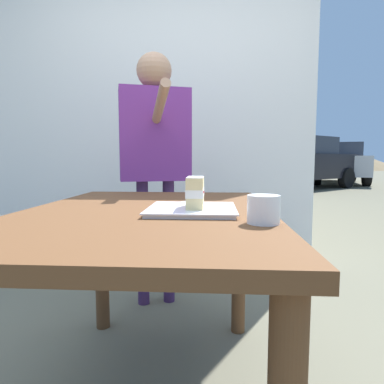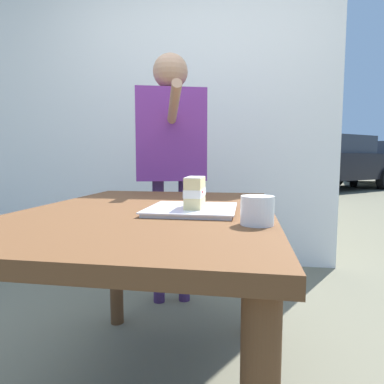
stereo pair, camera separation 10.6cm
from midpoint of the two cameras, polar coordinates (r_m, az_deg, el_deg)
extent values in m
cylinder|color=brown|center=(1.74, 6.32, -12.89)|extent=(0.07, 0.07, 0.68)
cylinder|color=brown|center=(1.85, -17.01, -11.96)|extent=(0.07, 0.07, 0.68)
cube|color=brown|center=(1.15, -10.33, -3.98)|extent=(1.21, 0.84, 0.04)
cube|color=white|center=(1.07, -2.85, -3.19)|extent=(0.27, 0.27, 0.01)
cube|color=white|center=(1.07, -2.85, -2.77)|extent=(0.28, 0.28, 0.00)
cube|color=#EAD18C|center=(1.06, -2.32, -1.77)|extent=(0.12, 0.05, 0.04)
cube|color=white|center=(1.05, -2.33, -0.11)|extent=(0.13, 0.05, 0.03)
sphere|color=red|center=(1.08, -3.62, 0.24)|extent=(0.01, 0.01, 0.01)
sphere|color=red|center=(1.02, -1.11, -0.01)|extent=(0.01, 0.01, 0.01)
cube|color=#EAD18C|center=(1.05, -2.33, 1.56)|extent=(0.12, 0.05, 0.04)
cube|color=white|center=(1.05, -2.34, 2.58)|extent=(0.12, 0.05, 0.00)
cylinder|color=silver|center=(1.26, -4.94, -1.95)|extent=(0.12, 0.08, 0.01)
cube|color=silver|center=(1.20, -7.54, -2.39)|extent=(0.04, 0.04, 0.01)
cylinder|color=white|center=(0.89, 8.93, -3.01)|extent=(0.09, 0.09, 0.08)
cylinder|color=black|center=(0.88, 8.96, -0.95)|extent=(0.08, 0.08, 0.00)
cylinder|color=#452855|center=(2.06, -9.96, -8.71)|extent=(0.07, 0.07, 0.76)
cylinder|color=#452855|center=(2.08, -5.53, -8.54)|extent=(0.07, 0.07, 0.76)
cube|color=#7A3389|center=(2.01, -7.98, 9.71)|extent=(0.29, 0.45, 0.54)
sphere|color=tan|center=(2.07, -8.13, 20.09)|extent=(0.21, 0.21, 0.21)
cylinder|color=tan|center=(1.81, -7.35, 14.51)|extent=(0.43, 0.18, 0.20)
cube|color=black|center=(10.73, 17.73, 4.29)|extent=(3.92, 4.21, 0.74)
cube|color=#2D333D|center=(10.57, 17.18, 7.70)|extent=(2.62, 2.71, 0.52)
cylinder|color=black|center=(12.28, 18.09, 2.68)|extent=(0.58, 0.63, 0.63)
cylinder|color=black|center=(11.39, 24.91, 2.23)|extent=(0.58, 0.63, 0.63)
cylinder|color=black|center=(10.29, 9.65, 2.36)|extent=(0.58, 0.63, 0.63)
cylinder|color=black|center=(9.21, 17.10, 1.82)|extent=(0.58, 0.63, 0.63)
cube|color=#B7BABF|center=(13.72, 23.55, 4.23)|extent=(4.42, 2.51, 0.69)
cube|color=#2D333D|center=(13.93, 23.55, 6.69)|extent=(2.59, 1.91, 0.50)
cylinder|color=black|center=(12.53, 27.76, 2.38)|extent=(0.67, 0.36, 0.64)
cylinder|color=black|center=(12.33, 20.64, 2.62)|extent=(0.67, 0.36, 0.64)
cylinder|color=black|center=(15.15, 25.82, 2.91)|extent=(0.67, 0.36, 0.64)
cylinder|color=black|center=(14.98, 19.93, 3.11)|extent=(0.67, 0.36, 0.64)
cone|color=brown|center=(36.65, 16.05, 7.27)|extent=(21.00, 21.00, 4.14)
cube|color=silver|center=(5.75, -5.83, 11.96)|extent=(5.69, 3.44, 3.05)
camera|label=1|loc=(0.05, -92.86, -0.28)|focal=30.84mm
camera|label=2|loc=(0.05, 87.14, 0.28)|focal=30.84mm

